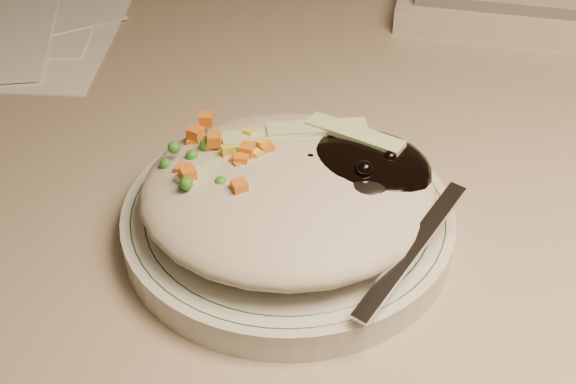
{
  "coord_description": "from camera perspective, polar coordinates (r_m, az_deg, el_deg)",
  "views": [
    {
      "loc": [
        -0.06,
        0.78,
        1.11
      ],
      "look_at": [
        -0.05,
        1.19,
        0.78
      ],
      "focal_mm": 50.0,
      "sensor_mm": 36.0,
      "label": 1
    }
  ],
  "objects": [
    {
      "name": "plate_rim",
      "position": [
        0.53,
        0.0,
        -1.33
      ],
      "size": [
        0.21,
        0.21,
        0.0
      ],
      "color": "#144723",
      "rests_on": "plate"
    },
    {
      "name": "plate",
      "position": [
        0.54,
        0.0,
        -2.13
      ],
      "size": [
        0.22,
        0.22,
        0.02
      ],
      "primitive_type": "cylinder",
      "color": "silver",
      "rests_on": "desk"
    },
    {
      "name": "meal",
      "position": [
        0.52,
        0.47,
        0.43
      ],
      "size": [
        0.21,
        0.19,
        0.05
      ],
      "color": "#B6AE94",
      "rests_on": "plate"
    },
    {
      "name": "desk",
      "position": [
        0.83,
        3.57,
        -4.19
      ],
      "size": [
        1.4,
        0.7,
        0.74
      ],
      "color": "gray",
      "rests_on": "ground"
    }
  ]
}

